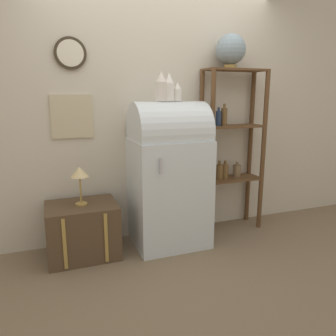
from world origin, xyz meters
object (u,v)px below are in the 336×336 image
Objects in this scene: vase_right at (178,92)px; vase_center at (169,88)px; suitcase_trunk at (83,230)px; desk_lamp at (80,175)px; refrigerator at (169,173)px; globe at (231,50)px; vase_left at (161,88)px.

vase_center is at bearing -177.91° from vase_right.
desk_lamp is at bearing -74.14° from suitcase_trunk.
refrigerator is at bearing -1.00° from suitcase_trunk.
refrigerator reaches higher than desk_lamp.
globe is 1.95× the size of vase_right.
suitcase_trunk is 1.58m from vase_right.
globe is (0.73, 0.14, 1.21)m from refrigerator.
refrigerator is 8.06× the size of vase_right.
vase_right is at bearing -3.11° from vase_left.
desk_lamp reaches higher than suitcase_trunk.
refrigerator is 0.86m from desk_lamp.
suitcase_trunk is at bearing 178.61° from vase_center.
vase_left is 1.10m from desk_lamp.
vase_left is at bearing -0.67° from suitcase_trunk.
refrigerator is at bearing -4.50° from vase_left.
suitcase_trunk is 2.34× the size of vase_left.
suitcase_trunk is at bearing -175.41° from globe.
globe reaches higher than vase_right.
vase_left is at bearing 171.02° from vase_center.
suitcase_trunk is 1.56m from vase_center.
desk_lamp is (0.00, -0.01, 0.54)m from suitcase_trunk.
globe is 0.79m from vase_right.
desk_lamp is (-1.59, -0.13, -1.16)m from globe.
vase_right reaches higher than refrigerator.
vase_right is at bearing -0.67° from desk_lamp.
desk_lamp is at bearing 179.05° from vase_center.
globe reaches higher than vase_left.
vase_center is (0.86, -0.02, 1.30)m from suitcase_trunk.
suitcase_trunk is 1.52m from vase_left.
desk_lamp is (-0.86, 0.01, -0.76)m from vase_center.
vase_left is at bearing 175.50° from refrigerator.
refrigerator is 1.42m from globe.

